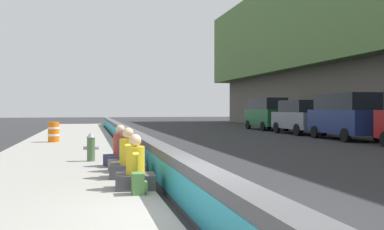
{
  "coord_description": "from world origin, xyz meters",
  "views": [
    {
      "loc": [
        -6.44,
        1.71,
        1.75
      ],
      "look_at": [
        5.78,
        -1.18,
        1.55
      ],
      "focal_mm": 41.06,
      "sensor_mm": 36.0,
      "label": 1
    }
  ],
  "objects": [
    {
      "name": "parked_car_fourth",
      "position": [
        15.1,
        -12.06,
        1.35
      ],
      "size": [
        5.16,
        2.23,
        2.56
      ],
      "color": "navy",
      "rests_on": "ground_plane"
    },
    {
      "name": "seated_person_middle",
      "position": [
        3.78,
        0.82,
        0.5
      ],
      "size": [
        0.79,
        0.9,
        1.16
      ],
      "color": "#424247",
      "rests_on": "sidewalk_strip"
    },
    {
      "name": "construction_barrel",
      "position": [
        15.35,
        3.32,
        0.62
      ],
      "size": [
        0.54,
        0.54,
        0.95
      ],
      "color": "orange",
      "rests_on": "sidewalk_strip"
    },
    {
      "name": "seated_person_rear",
      "position": [
        4.86,
        0.79,
        0.48
      ],
      "size": [
        0.8,
        0.88,
        1.07
      ],
      "color": "#706651",
      "rests_on": "sidewalk_strip"
    },
    {
      "name": "seated_person_far",
      "position": [
        5.89,
        0.85,
        0.5
      ],
      "size": [
        0.84,
        0.94,
        1.14
      ],
      "color": "#23284C",
      "rests_on": "sidewalk_strip"
    },
    {
      "name": "backpack",
      "position": [
        1.74,
        0.81,
        0.33
      ],
      "size": [
        0.32,
        0.28,
        0.4
      ],
      "color": "#4C7A3D",
      "rests_on": "sidewalk_strip"
    },
    {
      "name": "ground_plane",
      "position": [
        0.0,
        0.0,
        0.0
      ],
      "size": [
        160.0,
        160.0,
        0.0
      ],
      "primitive_type": "plane",
      "color": "#2B2B2D",
      "rests_on": "ground"
    },
    {
      "name": "fire_hydrant",
      "position": [
        7.2,
        1.64,
        0.59
      ],
      "size": [
        0.26,
        0.46,
        0.88
      ],
      "color": "#47663D",
      "rests_on": "sidewalk_strip"
    },
    {
      "name": "parked_car_far",
      "position": [
        26.58,
        -12.28,
        1.35
      ],
      "size": [
        5.11,
        2.11,
        2.56
      ],
      "color": "#145128",
      "rests_on": "ground_plane"
    },
    {
      "name": "jersey_barrier",
      "position": [
        0.0,
        0.0,
        0.42
      ],
      "size": [
        76.0,
        0.45,
        0.85
      ],
      "color": "#545456",
      "rests_on": "ground_plane"
    },
    {
      "name": "parked_car_midline",
      "position": [
        20.57,
        -12.09,
        1.18
      ],
      "size": [
        4.81,
        2.09,
        2.28
      ],
      "color": "slate",
      "rests_on": "ground_plane"
    },
    {
      "name": "seated_person_foreground",
      "position": [
        2.32,
        0.8,
        0.48
      ],
      "size": [
        0.72,
        0.83,
        1.09
      ],
      "color": "#424247",
      "rests_on": "sidewalk_strip"
    },
    {
      "name": "sidewalk_strip",
      "position": [
        0.0,
        2.65,
        0.07
      ],
      "size": [
        80.0,
        4.4,
        0.14
      ],
      "primitive_type": "cube",
      "color": "gray",
      "rests_on": "ground_plane"
    }
  ]
}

